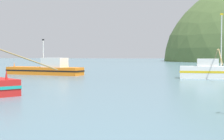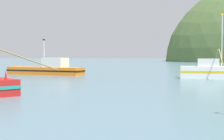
{
  "view_description": "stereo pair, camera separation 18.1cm",
  "coord_description": "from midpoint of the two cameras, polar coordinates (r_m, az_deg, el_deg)",
  "views": [
    {
      "loc": [
        3.04,
        -1.37,
        2.8
      ],
      "look_at": [
        -1.47,
        30.3,
        1.4
      ],
      "focal_mm": 53.98,
      "sensor_mm": 36.0,
      "label": 1
    },
    {
      "loc": [
        3.22,
        -1.34,
        2.8
      ],
      "look_at": [
        -1.47,
        30.3,
        1.4
      ],
      "focal_mm": 53.98,
      "sensor_mm": 36.0,
      "label": 2
    }
  ],
  "objects": [
    {
      "name": "fishing_boat_white",
      "position": [
        41.96,
        17.2,
        -0.21
      ],
      "size": [
        8.98,
        11.44,
        7.75
      ],
      "rotation": [
        0.0,
        0.0,
        6.2
      ],
      "color": "white",
      "rests_on": "ground"
    },
    {
      "name": "fishing_boat_orange",
      "position": [
        49.2,
        -11.19,
        0.14
      ],
      "size": [
        12.07,
        5.67,
        5.13
      ],
      "rotation": [
        0.0,
        0.0,
        2.87
      ],
      "color": "orange",
      "rests_on": "ground"
    }
  ]
}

